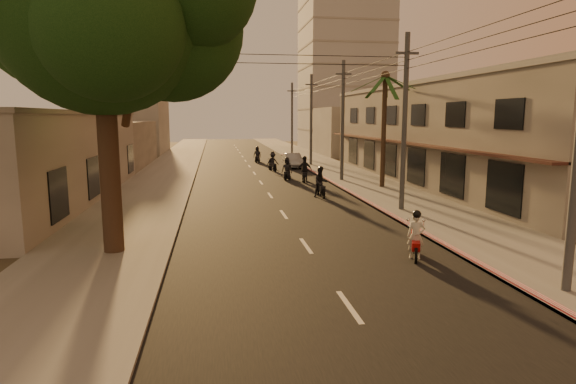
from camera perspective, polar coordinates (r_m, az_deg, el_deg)
name	(u,v)px	position (r m, az deg, el deg)	size (l,w,h in m)	color
ground	(317,262)	(16.55, 3.45, -8.24)	(160.00, 160.00, 0.00)	#383023
road	(261,183)	(35.95, -3.22, 1.12)	(10.00, 140.00, 0.02)	black
sidewalk_right	(358,180)	(37.39, 8.30, 1.42)	(5.00, 140.00, 0.12)	slate
sidewalk_left	(158,184)	(36.02, -15.19, 0.92)	(5.00, 140.00, 0.12)	slate
curb_stripe	(345,190)	(31.97, 6.78, 0.26)	(0.20, 60.00, 0.20)	#AC121E
shophouse_row	(452,134)	(37.69, 18.82, 6.58)	(8.80, 34.20, 7.30)	gray
left_building	(28,157)	(31.40, -28.48, 3.68)	(8.20, 24.20, 5.20)	#ABA59B
distant_tower	(344,54)	(74.59, 6.71, 15.89)	(12.10, 12.10, 28.00)	#B7B5B2
broadleaf_tree	(113,8)	(18.26, -19.98, 19.77)	(9.60, 8.70, 12.10)	black
palm_tree	(385,82)	(33.52, 11.44, 12.63)	(5.00, 5.00, 8.20)	black
utility_poles	(343,94)	(36.76, 6.55, 11.45)	(1.20, 48.26, 9.00)	#38383A
filler_right	(350,131)	(62.92, 7.42, 7.14)	(8.00, 14.00, 6.00)	#ABA59B
filler_left_near	(105,144)	(50.66, -20.87, 5.31)	(8.00, 14.00, 4.40)	#ABA59B
filler_left_far	(134,127)	(68.31, -17.77, 7.34)	(8.00, 14.00, 7.00)	#ABA59B
scooter_red	(416,237)	(17.23, 14.92, -5.18)	(0.95, 1.67, 1.72)	black
scooter_mid_a	(321,183)	(29.43, 3.89, 1.05)	(0.94, 1.94, 1.91)	black
scooter_mid_b	(304,170)	(36.15, 1.97, 2.58)	(1.26, 1.99, 1.98)	black
scooter_far_a	(287,170)	(37.40, -0.11, 2.67)	(1.16, 1.74, 1.78)	black
scooter_far_b	(273,162)	(43.62, -1.82, 3.58)	(1.40, 1.79, 1.79)	black
parked_car	(293,160)	(46.49, 0.55, 3.76)	(1.56, 4.26, 1.39)	gray
scooter_far_c	(257,155)	(52.02, -3.66, 4.40)	(1.10, 1.74, 1.75)	black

